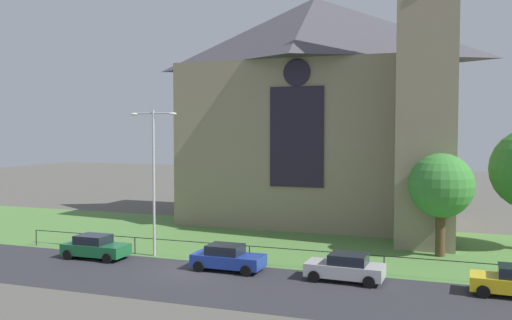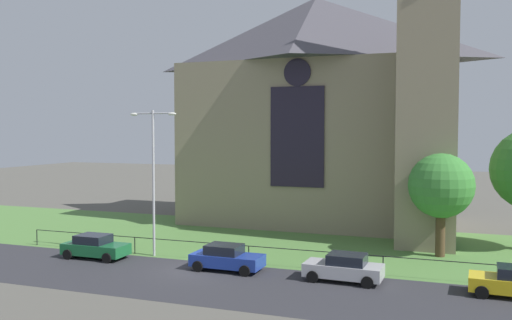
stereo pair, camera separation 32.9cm
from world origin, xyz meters
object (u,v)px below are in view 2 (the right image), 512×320
object	(u,v)px
parked_car_green	(95,247)
church_building	(322,107)
streetlamp_near	(153,165)
parked_car_blue	(227,258)
tree_right_near	(441,186)
parked_car_silver	(344,268)

from	to	relation	value
parked_car_green	church_building	bearing A→B (deg)	59.91
church_building	parked_car_green	bearing A→B (deg)	-119.99
streetlamp_near	parked_car_blue	size ratio (longest dim) A/B	2.25
tree_right_near	streetlamp_near	bearing A→B (deg)	-160.68
parked_car_blue	parked_car_silver	distance (m)	6.93
streetlamp_near	tree_right_near	bearing A→B (deg)	19.32
church_building	parked_car_silver	world-z (taller)	church_building
church_building	streetlamp_near	distance (m)	18.54
tree_right_near	parked_car_blue	bearing A→B (deg)	-145.57
parked_car_silver	parked_car_blue	bearing A→B (deg)	2.22
tree_right_near	parked_car_silver	bearing A→B (deg)	-120.72
tree_right_near	parked_car_silver	xyz separation A→B (m)	(-4.75, -8.00, -3.84)
tree_right_near	parked_car_blue	size ratio (longest dim) A/B	1.59
church_building	parked_car_blue	bearing A→B (deg)	-94.48
streetlamp_near	parked_car_silver	world-z (taller)	streetlamp_near
church_building	tree_right_near	size ratio (longest dim) A/B	3.86
church_building	parked_car_green	xyz separation A→B (m)	(-10.58, -18.33, -9.53)
church_building	parked_car_blue	distance (m)	20.67
parked_car_green	parked_car_silver	size ratio (longest dim) A/B	0.99
tree_right_near	parked_car_green	bearing A→B (deg)	-158.88
parked_car_silver	tree_right_near	bearing A→B (deg)	-118.57
parked_car_blue	streetlamp_near	bearing A→B (deg)	163.67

